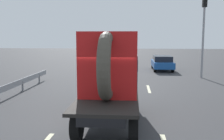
# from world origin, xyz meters

# --- Properties ---
(ground_plane) EXTENTS (120.00, 120.00, 0.00)m
(ground_plane) POSITION_xyz_m (0.00, 0.00, 0.00)
(ground_plane) COLOR #38383A
(flatbed_truck) EXTENTS (2.02, 5.13, 3.30)m
(flatbed_truck) POSITION_xyz_m (0.37, 0.53, 1.58)
(flatbed_truck) COLOR black
(flatbed_truck) RESTS_ON ground_plane
(distant_sedan) EXTENTS (1.81, 4.22, 1.38)m
(distant_sedan) POSITION_xyz_m (3.93, 15.11, 0.74)
(distant_sedan) COLOR black
(distant_sedan) RESTS_ON ground_plane
(traffic_light) EXTENTS (0.42, 0.36, 6.24)m
(traffic_light) POSITION_xyz_m (6.46, 10.85, 4.04)
(traffic_light) COLOR gray
(traffic_light) RESTS_ON ground_plane
(guardrail) EXTENTS (0.10, 10.66, 0.71)m
(guardrail) POSITION_xyz_m (-5.28, 3.84, 0.52)
(guardrail) COLOR gray
(guardrail) RESTS_ON ground_plane
(lane_dash_left_far) EXTENTS (0.16, 2.13, 0.01)m
(lane_dash_left_far) POSITION_xyz_m (-1.41, 5.45, 0.00)
(lane_dash_left_far) COLOR beige
(lane_dash_left_far) RESTS_ON ground_plane
(lane_dash_right_far) EXTENTS (0.16, 2.31, 0.01)m
(lane_dash_right_far) POSITION_xyz_m (2.15, 6.23, 0.00)
(lane_dash_right_far) COLOR beige
(lane_dash_right_far) RESTS_ON ground_plane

